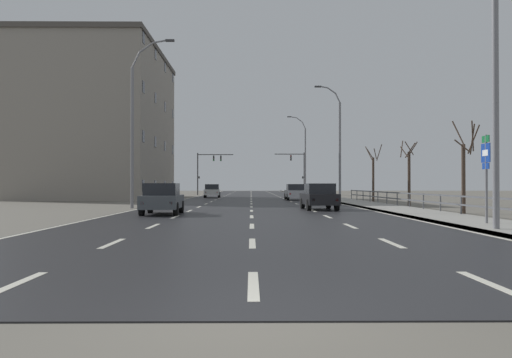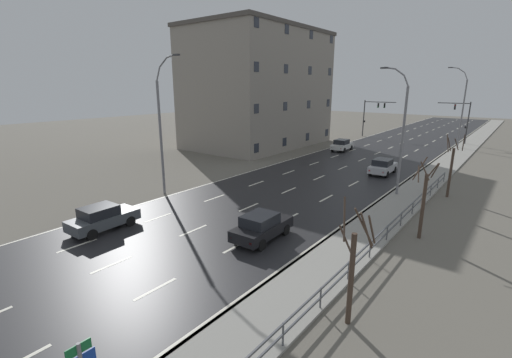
% 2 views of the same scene
% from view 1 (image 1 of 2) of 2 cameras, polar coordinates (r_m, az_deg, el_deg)
% --- Properties ---
extents(ground_plane, '(160.00, 160.00, 0.12)m').
position_cam_1_polar(ground_plane, '(53.60, -0.53, -2.31)').
color(ground_plane, '#666056').
extents(road_asphalt_strip, '(14.00, 120.00, 0.03)m').
position_cam_1_polar(road_asphalt_strip, '(65.59, -0.53, -1.95)').
color(road_asphalt_strip, '#232326').
rests_on(road_asphalt_strip, ground).
extents(sidewalk_right, '(3.00, 120.00, 0.12)m').
position_cam_1_polar(sidewalk_right, '(66.14, 6.79, -1.89)').
color(sidewalk_right, gray).
rests_on(sidewalk_right, ground).
extents(guardrail, '(0.07, 39.92, 1.00)m').
position_cam_1_polar(guardrail, '(32.41, 17.21, -2.00)').
color(guardrail, '#515459').
rests_on(guardrail, ground).
extents(street_lamp_foreground, '(2.32, 0.24, 10.04)m').
position_cam_1_polar(street_lamp_foreground, '(18.03, 24.43, 10.43)').
color(street_lamp_foreground, slate).
rests_on(street_lamp_foreground, ground).
extents(street_lamp_midground, '(2.27, 0.24, 10.04)m').
position_cam_1_polar(street_lamp_midground, '(45.02, 9.04, 3.74)').
color(street_lamp_midground, slate).
rests_on(street_lamp_midground, ground).
extents(street_lamp_distant, '(2.63, 0.24, 11.16)m').
position_cam_1_polar(street_lamp_distant, '(72.97, 5.32, 2.46)').
color(street_lamp_distant, slate).
rests_on(street_lamp_distant, ground).
extents(street_lamp_left_bank, '(2.77, 0.24, 10.81)m').
position_cam_1_polar(street_lamp_left_bank, '(33.99, -13.16, 5.74)').
color(street_lamp_left_bank, slate).
rests_on(street_lamp_left_bank, ground).
extents(highway_sign, '(0.09, 0.68, 3.28)m').
position_cam_1_polar(highway_sign, '(20.28, 24.00, 1.15)').
color(highway_sign, slate).
rests_on(highway_sign, ground).
extents(traffic_signal_right, '(4.49, 0.36, 6.33)m').
position_cam_1_polar(traffic_signal_right, '(77.28, 4.77, 1.28)').
color(traffic_signal_right, '#38383A').
rests_on(traffic_signal_right, ground).
extents(traffic_signal_left, '(5.35, 0.36, 6.22)m').
position_cam_1_polar(traffic_signal_left, '(76.71, -5.47, 1.44)').
color(traffic_signal_left, '#38383A').
rests_on(traffic_signal_left, ground).
extents(car_near_right, '(1.91, 4.14, 1.57)m').
position_cam_1_polar(car_near_right, '(50.82, 4.32, -1.42)').
color(car_near_right, '#B7B7BC').
rests_on(car_near_right, ground).
extents(car_distant, '(1.96, 4.17, 1.57)m').
position_cam_1_polar(car_distant, '(31.05, 6.96, -1.91)').
color(car_distant, black).
rests_on(car_distant, ground).
extents(car_mid_centre, '(1.94, 4.16, 1.57)m').
position_cam_1_polar(car_mid_centre, '(26.27, -10.27, -2.13)').
color(car_mid_centre, '#474C51').
rests_on(car_mid_centre, ground).
extents(car_far_right, '(1.96, 4.16, 1.57)m').
position_cam_1_polar(car_far_right, '(60.67, -4.85, -1.30)').
color(car_far_right, silver).
rests_on(car_far_right, ground).
extents(brick_building, '(13.45, 21.11, 16.42)m').
position_cam_1_polar(brick_building, '(60.47, -16.68, 5.77)').
color(brick_building, gray).
rests_on(brick_building, ground).
extents(bare_tree_near, '(1.20, 1.31, 4.85)m').
position_cam_1_polar(bare_tree_near, '(29.02, 21.97, 0.90)').
color(bare_tree_near, '#423328').
rests_on(bare_tree_near, ground).
extents(bare_tree_mid, '(1.30, 1.33, 4.70)m').
position_cam_1_polar(bare_tree_mid, '(38.25, 16.47, 0.55)').
color(bare_tree_mid, '#423328').
rests_on(bare_tree_mid, ground).
extents(bare_tree_far, '(1.36, 1.40, 5.11)m').
position_cam_1_polar(bare_tree_far, '(47.54, 12.78, 0.36)').
color(bare_tree_far, '#423328').
rests_on(bare_tree_far, ground).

